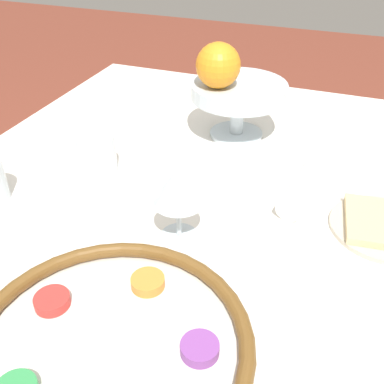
% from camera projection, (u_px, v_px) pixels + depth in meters
% --- Properties ---
extents(dining_table, '(1.25, 1.04, 0.71)m').
position_uv_depth(dining_table, '(204.00, 356.00, 0.93)').
color(dining_table, white).
rests_on(dining_table, ground_plane).
extents(seder_plate, '(0.34, 0.34, 0.03)m').
position_uv_depth(seder_plate, '(109.00, 346.00, 0.51)').
color(seder_plate, silver).
rests_on(seder_plate, dining_table).
extents(wine_glass, '(0.08, 0.08, 0.13)m').
position_uv_depth(wine_glass, '(178.00, 188.00, 0.64)').
color(wine_glass, silver).
rests_on(wine_glass, dining_table).
extents(fruit_stand, '(0.20, 0.20, 0.12)m').
position_uv_depth(fruit_stand, '(238.00, 95.00, 0.92)').
color(fruit_stand, silver).
rests_on(fruit_stand, dining_table).
extents(orange_fruit, '(0.09, 0.09, 0.09)m').
position_uv_depth(orange_fruit, '(218.00, 65.00, 0.86)').
color(orange_fruit, orange).
rests_on(orange_fruit, fruit_stand).
extents(napkin_roll, '(0.17, 0.07, 0.04)m').
position_uv_depth(napkin_roll, '(305.00, 185.00, 0.78)').
color(napkin_roll, white).
rests_on(napkin_roll, dining_table).
extents(cup_near, '(0.07, 0.07, 0.08)m').
position_uv_depth(cup_near, '(96.00, 154.00, 0.83)').
color(cup_near, silver).
rests_on(cup_near, dining_table).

